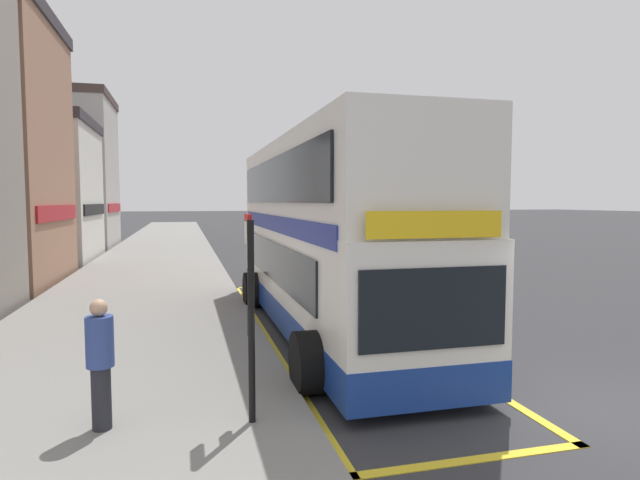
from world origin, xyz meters
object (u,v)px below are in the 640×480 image
at_px(parked_car_white_across, 279,226).
at_px(pedestrian_waiting_near_sign, 100,359).
at_px(double_decker_bus, 325,242).
at_px(bus_stop_sign, 250,300).
at_px(parked_car_navy_distant, 350,236).
at_px(parked_car_teal_ahead, 277,221).
at_px(parked_car_maroon_far, 322,230).

height_order(parked_car_white_across, pedestrian_waiting_near_sign, pedestrian_waiting_near_sign).
height_order(double_decker_bus, bus_stop_sign, double_decker_bus).
xyz_separation_m(double_decker_bus, parked_car_navy_distant, (7.03, 20.03, -1.26)).
xyz_separation_m(bus_stop_sign, parked_car_teal_ahead, (9.48, 52.29, -0.94)).
bearing_deg(double_decker_bus, parked_car_teal_ahead, 81.45).
xyz_separation_m(parked_car_white_across, parked_car_maroon_far, (2.34, -6.20, 0.00)).
distance_m(parked_car_teal_ahead, pedestrian_waiting_near_sign, 53.33).
xyz_separation_m(double_decker_bus, pedestrian_waiting_near_sign, (-4.25, -4.85, -1.02)).
relative_size(bus_stop_sign, pedestrian_waiting_near_sign, 1.63).
xyz_separation_m(parked_car_teal_ahead, parked_car_maroon_far, (0.22, -19.21, 0.00)).
distance_m(parked_car_white_across, parked_car_navy_distant, 14.36).
xyz_separation_m(parked_car_white_across, pedestrian_waiting_near_sign, (-9.24, -39.10, 0.24)).
xyz_separation_m(double_decker_bus, bus_stop_sign, (-2.38, -5.04, -0.33)).
bearing_deg(parked_car_teal_ahead, parked_car_white_across, -98.39).
bearing_deg(parked_car_white_across, parked_car_navy_distant, -79.95).
distance_m(parked_car_teal_ahead, parked_car_maroon_far, 19.21).
bearing_deg(bus_stop_sign, parked_car_navy_distant, 69.44).
height_order(double_decker_bus, parked_car_maroon_far, double_decker_bus).
bearing_deg(bus_stop_sign, parked_car_teal_ahead, 79.72).
distance_m(double_decker_bus, bus_stop_sign, 5.58).
xyz_separation_m(parked_car_navy_distant, parked_car_maroon_far, (0.30, 8.02, 0.00)).
height_order(double_decker_bus, parked_car_white_across, double_decker_bus).
relative_size(double_decker_bus, parked_car_teal_ahead, 2.64).
bearing_deg(parked_car_maroon_far, parked_car_teal_ahead, 89.79).
bearing_deg(parked_car_teal_ahead, pedestrian_waiting_near_sign, -101.45).
distance_m(double_decker_bus, pedestrian_waiting_near_sign, 6.53).
bearing_deg(parked_car_maroon_far, pedestrian_waiting_near_sign, -110.27).
bearing_deg(double_decker_bus, parked_car_white_across, 81.71).
relative_size(parked_car_teal_ahead, pedestrian_waiting_near_sign, 2.52).
xyz_separation_m(parked_car_teal_ahead, pedestrian_waiting_near_sign, (-11.35, -52.11, 0.24)).
relative_size(parked_car_white_across, parked_car_navy_distant, 1.00).
height_order(parked_car_navy_distant, parked_car_maroon_far, same).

